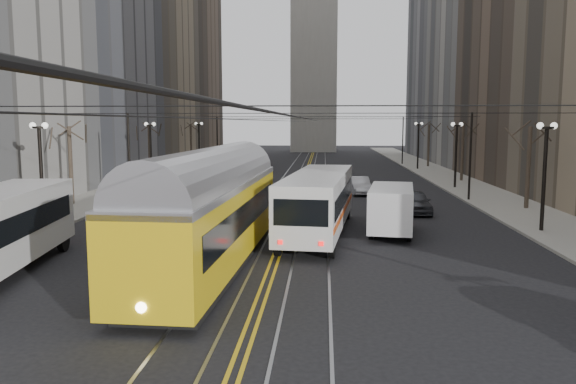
# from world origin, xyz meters

# --- Properties ---
(ground) EXTENTS (260.00, 260.00, 0.00)m
(ground) POSITION_xyz_m (0.00, 0.00, 0.00)
(ground) COLOR black
(ground) RESTS_ON ground
(sidewalk_left) EXTENTS (5.00, 140.00, 0.15)m
(sidewalk_left) POSITION_xyz_m (-15.00, 45.00, 0.07)
(sidewalk_left) COLOR gray
(sidewalk_left) RESTS_ON ground
(sidewalk_right) EXTENTS (5.00, 140.00, 0.15)m
(sidewalk_right) POSITION_xyz_m (15.00, 45.00, 0.07)
(sidewalk_right) COLOR gray
(sidewalk_right) RESTS_ON ground
(streetcar_rails) EXTENTS (4.80, 130.00, 0.02)m
(streetcar_rails) POSITION_xyz_m (0.00, 45.00, 0.00)
(streetcar_rails) COLOR gray
(streetcar_rails) RESTS_ON ground
(centre_lines) EXTENTS (0.42, 130.00, 0.01)m
(centre_lines) POSITION_xyz_m (0.00, 45.00, 0.01)
(centre_lines) COLOR gold
(centre_lines) RESTS_ON ground
(building_left_mid) EXTENTS (16.00, 20.00, 34.00)m
(building_left_mid) POSITION_xyz_m (-25.50, 46.00, 17.00)
(building_left_mid) COLOR slate
(building_left_mid) RESTS_ON ground
(building_left_far) EXTENTS (16.00, 20.00, 40.00)m
(building_left_far) POSITION_xyz_m (-25.50, 86.00, 20.00)
(building_left_far) COLOR brown
(building_left_far) RESTS_ON ground
(building_right_mid) EXTENTS (16.00, 20.00, 34.00)m
(building_right_mid) POSITION_xyz_m (25.50, 46.00, 17.00)
(building_right_mid) COLOR brown
(building_right_mid) RESTS_ON ground
(building_right_far) EXTENTS (16.00, 20.00, 40.00)m
(building_right_far) POSITION_xyz_m (25.50, 86.00, 20.00)
(building_right_far) COLOR slate
(building_right_far) RESTS_ON ground
(lamp_posts) EXTENTS (27.60, 57.20, 5.60)m
(lamp_posts) POSITION_xyz_m (-0.00, 28.75, 2.80)
(lamp_posts) COLOR black
(lamp_posts) RESTS_ON ground
(street_trees) EXTENTS (31.68, 53.28, 5.60)m
(street_trees) POSITION_xyz_m (0.00, 35.25, 2.80)
(street_trees) COLOR #382D23
(street_trees) RESTS_ON ground
(trolley_wires) EXTENTS (25.96, 120.00, 6.60)m
(trolley_wires) POSITION_xyz_m (0.00, 34.83, 3.77)
(trolley_wires) COLOR black
(trolley_wires) RESTS_ON ground
(streetcar) EXTENTS (3.63, 15.91, 3.72)m
(streetcar) POSITION_xyz_m (-2.50, 10.03, 1.86)
(streetcar) COLOR gold
(streetcar) RESTS_ON ground
(rear_bus) EXTENTS (4.03, 12.61, 3.23)m
(rear_bus) POSITION_xyz_m (1.80, 16.80, 1.62)
(rear_bus) COLOR silver
(rear_bus) RESTS_ON ground
(cargo_van) EXTENTS (2.97, 5.92, 2.51)m
(cargo_van) POSITION_xyz_m (5.63, 17.18, 1.25)
(cargo_van) COLOR silver
(cargo_van) RESTS_ON ground
(sedan_grey) EXTENTS (1.78, 4.38, 1.49)m
(sedan_grey) POSITION_xyz_m (8.02, 24.24, 0.75)
(sedan_grey) COLOR #3E4046
(sedan_grey) RESTS_ON ground
(sedan_silver) EXTENTS (1.80, 4.36, 1.40)m
(sedan_silver) POSITION_xyz_m (5.03, 33.85, 0.70)
(sedan_silver) COLOR #B0B2B9
(sedan_silver) RESTS_ON ground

